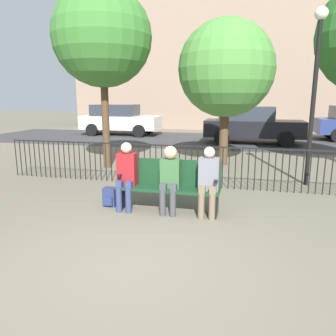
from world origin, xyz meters
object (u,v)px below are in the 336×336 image
object	(u,v)px
park_bench	(169,184)
parked_car_0	(119,119)
seated_person_1	(170,175)
lamp_post	(316,72)
backpack	(110,197)
tree_0	(102,37)
parked_car_1	(251,124)
seated_person_2	(208,178)
tree_1	(226,69)
seated_person_0	(126,173)

from	to	relation	value
park_bench	parked_car_0	world-z (taller)	parked_car_0
seated_person_1	lamp_post	size ratio (longest dim) A/B	0.31
seated_person_1	lamp_post	world-z (taller)	lamp_post
seated_person_1	backpack	xyz separation A→B (m)	(-1.18, 0.09, -0.51)
tree_0	parked_car_0	bearing A→B (deg)	109.38
parked_car_1	lamp_post	bearing A→B (deg)	-79.88
seated_person_2	tree_1	world-z (taller)	tree_1
park_bench	backpack	size ratio (longest dim) A/B	5.17
seated_person_2	parked_car_0	distance (m)	12.89
seated_person_1	parked_car_1	size ratio (longest dim) A/B	0.28
backpack	seated_person_2	bearing A→B (deg)	-2.81
seated_person_1	seated_person_2	xyz separation A→B (m)	(0.67, 0.00, -0.01)
lamp_post	backpack	bearing A→B (deg)	-146.84
lamp_post	parked_car_1	world-z (taller)	lamp_post
lamp_post	seated_person_2	bearing A→B (deg)	-127.47
park_bench	seated_person_1	xyz separation A→B (m)	(0.05, -0.13, 0.18)
seated_person_0	parked_car_0	world-z (taller)	parked_car_0
tree_0	parked_car_0	distance (m)	8.92
lamp_post	park_bench	bearing A→B (deg)	-137.64
parked_car_0	parked_car_1	xyz separation A→B (m)	(6.92, -1.84, 0.00)
parked_car_0	parked_car_1	world-z (taller)	same
seated_person_1	tree_1	world-z (taller)	tree_1
seated_person_2	parked_car_1	distance (m)	9.52
tree_0	seated_person_0	bearing A→B (deg)	-60.69
backpack	lamp_post	bearing A→B (deg)	33.16
seated_person_0	parked_car_1	bearing A→B (deg)	76.71
tree_0	backpack	bearing A→B (deg)	-65.27
park_bench	seated_person_2	distance (m)	0.75
tree_0	tree_1	bearing A→B (deg)	20.20
parked_car_1	seated_person_1	bearing A→B (deg)	-98.61
lamp_post	parked_car_0	distance (m)	12.06
tree_1	parked_car_1	xyz separation A→B (m)	(0.84, 4.97, -1.96)
seated_person_2	tree_0	bearing A→B (deg)	135.17
tree_0	lamp_post	world-z (taller)	tree_0
lamp_post	parked_car_0	size ratio (longest dim) A/B	0.92
backpack	tree_1	size ratio (longest dim) A/B	0.08
tree_0	tree_1	distance (m)	3.56
tree_1	tree_0	bearing A→B (deg)	-159.80
backpack	parked_car_0	distance (m)	12.05
tree_1	lamp_post	bearing A→B (deg)	-42.67
seated_person_1	tree_0	size ratio (longest dim) A/B	0.24
seated_person_1	parked_car_1	world-z (taller)	parked_car_1
tree_0	park_bench	bearing A→B (deg)	-50.59
seated_person_0	tree_0	bearing A→B (deg)	119.31
tree_0	lamp_post	bearing A→B (deg)	-7.61
tree_0	seated_person_2	bearing A→B (deg)	-44.83
seated_person_2	seated_person_1	bearing A→B (deg)	-179.97
park_bench	backpack	distance (m)	1.18
park_bench	seated_person_0	distance (m)	0.79
seated_person_2	backpack	world-z (taller)	seated_person_2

